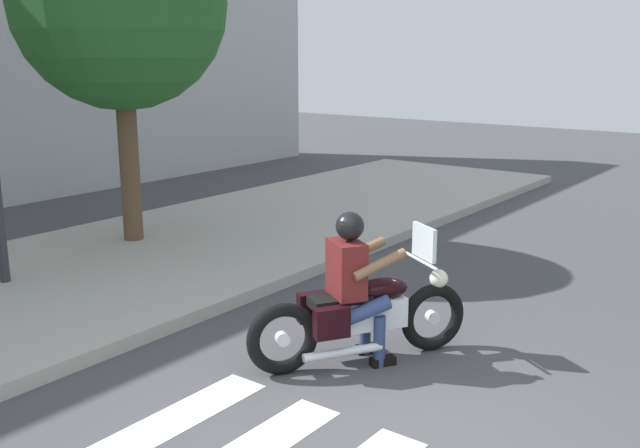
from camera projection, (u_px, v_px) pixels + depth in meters
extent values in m
cube|color=white|center=(121.00, 447.00, 5.29)|extent=(2.80, 0.40, 0.01)
torus|color=black|center=(433.00, 317.00, 6.97)|extent=(0.64, 0.46, 0.68)
cylinder|color=silver|center=(433.00, 317.00, 6.97)|extent=(0.16, 0.15, 0.12)
torus|color=black|center=(283.00, 339.00, 6.44)|extent=(0.64, 0.46, 0.68)
cylinder|color=silver|center=(283.00, 339.00, 6.44)|extent=(0.16, 0.15, 0.12)
cube|color=silver|center=(361.00, 313.00, 6.67)|extent=(0.86, 0.69, 0.28)
ellipsoid|color=black|center=(382.00, 288.00, 6.69)|extent=(0.59, 0.51, 0.22)
cube|color=black|center=(340.00, 301.00, 6.57)|extent=(0.62, 0.54, 0.10)
cube|color=black|center=(314.00, 307.00, 6.73)|extent=(0.33, 0.27, 0.28)
cube|color=black|center=(332.00, 323.00, 6.33)|extent=(0.33, 0.27, 0.28)
cylinder|color=silver|center=(421.00, 261.00, 6.78)|extent=(0.36, 0.54, 0.03)
sphere|color=white|center=(439.00, 279.00, 6.90)|extent=(0.18, 0.18, 0.18)
cube|color=silver|center=(424.00, 242.00, 6.75)|extent=(0.25, 0.36, 0.32)
cylinder|color=silver|center=(343.00, 352.00, 6.49)|extent=(0.69, 0.47, 0.08)
cube|color=#591919|center=(346.00, 269.00, 6.52)|extent=(0.43, 0.48, 0.52)
sphere|color=black|center=(350.00, 226.00, 6.43)|extent=(0.26, 0.26, 0.26)
cylinder|color=brown|center=(360.00, 252.00, 6.78)|extent=(0.49, 0.35, 0.26)
cylinder|color=brown|center=(380.00, 265.00, 6.38)|extent=(0.49, 0.35, 0.26)
cylinder|color=navy|center=(354.00, 299.00, 6.80)|extent=(0.45, 0.35, 0.24)
cylinder|color=navy|center=(365.00, 329.00, 6.91)|extent=(0.11, 0.11, 0.49)
cube|color=black|center=(369.00, 348.00, 6.98)|extent=(0.26, 0.21, 0.08)
cylinder|color=navy|center=(368.00, 310.00, 6.51)|extent=(0.45, 0.35, 0.24)
cylinder|color=navy|center=(379.00, 341.00, 6.62)|extent=(0.11, 0.11, 0.49)
cube|color=black|center=(383.00, 361.00, 6.68)|extent=(0.26, 0.21, 0.08)
cylinder|color=brown|center=(130.00, 166.00, 10.41)|extent=(0.29, 0.29, 2.49)
sphere|color=#235B23|center=(119.00, 2.00, 9.88)|extent=(2.97, 2.97, 2.97)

